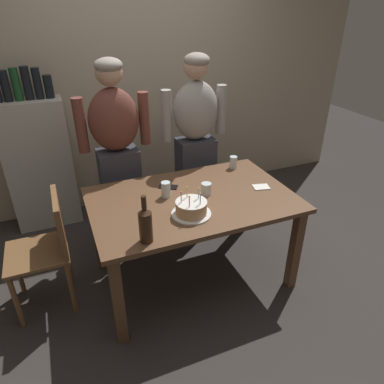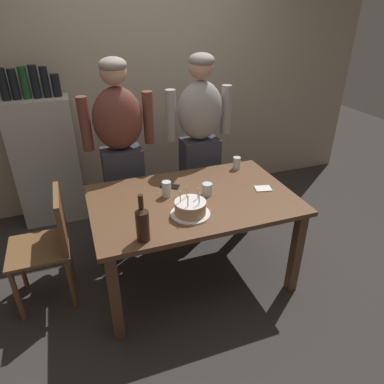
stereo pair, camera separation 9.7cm
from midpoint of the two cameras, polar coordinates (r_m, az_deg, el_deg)
name	(u,v)px [view 1 (the left image)]	position (r m, az deg, el deg)	size (l,w,h in m)	color
ground_plane	(192,274)	(3.02, -0.88, -13.28)	(10.00, 10.00, 0.00)	#332D2B
back_wall	(135,81)	(3.80, -10.07, 17.36)	(5.20, 0.10, 2.60)	tan
dining_table	(192,209)	(2.63, -0.99, -2.81)	(1.50, 0.96, 0.74)	brown
birthday_cake	(191,208)	(2.36, -1.30, -2.73)	(0.27, 0.27, 0.19)	white
water_glass_near	(233,162)	(3.05, 5.86, 4.85)	(0.06, 0.06, 0.11)	silver
water_glass_far	(206,189)	(2.61, 1.28, 0.51)	(0.08, 0.08, 0.09)	silver
water_glass_side	(166,190)	(2.58, -5.37, 0.39)	(0.07, 0.07, 0.12)	silver
wine_bottle	(145,224)	(2.09, -8.94, -5.22)	(0.08, 0.08, 0.31)	#382314
cell_phone	(168,187)	(2.74, -4.91, 0.85)	(0.14, 0.07, 0.01)	black
napkin_stack	(261,187)	(2.77, 10.25, 0.79)	(0.12, 0.09, 0.01)	white
person_man_bearded	(118,155)	(3.05, -12.94, 5.89)	(0.61, 0.27, 1.66)	#33333D
person_woman_cardigan	(196,144)	(3.23, -0.27, 7.90)	(0.61, 0.27, 1.66)	#33333D
dining_chair	(49,243)	(2.71, -23.30, -7.74)	(0.42, 0.42, 0.87)	brown
shelf_cabinet	(39,163)	(3.69, -24.36, 4.37)	(0.60, 0.30, 1.54)	beige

